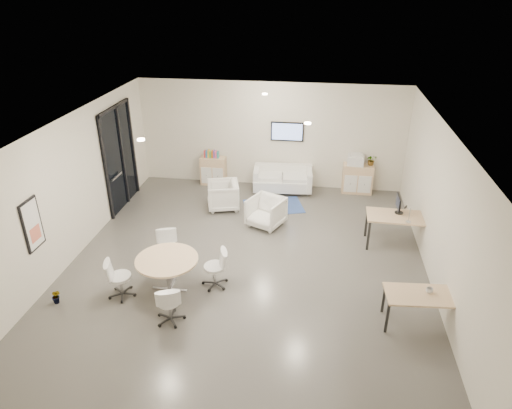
{
  "coord_description": "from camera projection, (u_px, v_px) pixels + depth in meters",
  "views": [
    {
      "loc": [
        1.44,
        -8.67,
        5.84
      ],
      "look_at": [
        0.14,
        0.4,
        1.29
      ],
      "focal_mm": 32.0,
      "sensor_mm": 36.0,
      "label": 1
    }
  ],
  "objects": [
    {
      "name": "sideboard_right",
      "position": [
        357.0,
        179.0,
        13.7
      ],
      "size": [
        0.89,
        0.43,
        0.89
      ],
      "color": "tan",
      "rests_on": "room_shell"
    },
    {
      "name": "armchair_right",
      "position": [
        266.0,
        211.0,
        11.85
      ],
      "size": [
        1.08,
        1.05,
        0.85
      ],
      "primitive_type": "imported",
      "rotation": [
        0.0,
        0.0,
        -0.43
      ],
      "color": "white",
      "rests_on": "room_shell"
    },
    {
      "name": "round_table",
      "position": [
        167.0,
        262.0,
        9.22
      ],
      "size": [
        1.27,
        1.27,
        0.77
      ],
      "color": "tan",
      "rests_on": "room_shell"
    },
    {
      "name": "glass_door",
      "position": [
        120.0,
        155.0,
        12.52
      ],
      "size": [
        0.09,
        1.9,
        2.85
      ],
      "color": "black",
      "rests_on": "room_shell"
    },
    {
      "name": "sideboard_left",
      "position": [
        213.0,
        171.0,
        14.28
      ],
      "size": [
        0.78,
        0.41,
        0.88
      ],
      "color": "tan",
      "rests_on": "room_shell"
    },
    {
      "name": "artwork",
      "position": [
        32.0,
        225.0,
        8.87
      ],
      "size": [
        0.05,
        0.54,
        1.04
      ],
      "color": "black",
      "rests_on": "room_shell"
    },
    {
      "name": "books",
      "position": [
        211.0,
        154.0,
        14.05
      ],
      "size": [
        0.46,
        0.14,
        0.22
      ],
      "color": "red",
      "rests_on": "sideboard_left"
    },
    {
      "name": "armchair_left",
      "position": [
        223.0,
        194.0,
        12.76
      ],
      "size": [
        0.97,
        1.01,
        0.86
      ],
      "primitive_type": "imported",
      "rotation": [
        0.0,
        0.0,
        -1.32
      ],
      "color": "white",
      "rests_on": "room_shell"
    },
    {
      "name": "loveseat",
      "position": [
        283.0,
        180.0,
        13.85
      ],
      "size": [
        1.81,
        1.01,
        0.65
      ],
      "rotation": [
        0.0,
        0.0,
        0.08
      ],
      "color": "white",
      "rests_on": "room_shell"
    },
    {
      "name": "wall_tv",
      "position": [
        287.0,
        132.0,
        13.58
      ],
      "size": [
        0.98,
        0.06,
        0.58
      ],
      "color": "black",
      "rests_on": "room_shell"
    },
    {
      "name": "monitor",
      "position": [
        398.0,
        204.0,
        10.84
      ],
      "size": [
        0.2,
        0.5,
        0.44
      ],
      "color": "black",
      "rests_on": "desk_rear"
    },
    {
      "name": "blue_rug",
      "position": [
        273.0,
        206.0,
        13.03
      ],
      "size": [
        1.88,
        1.52,
        0.01
      ],
      "primitive_type": "cube",
      "rotation": [
        0.0,
        0.0,
        0.3
      ],
      "color": "#2E438F",
      "rests_on": "room_shell"
    },
    {
      "name": "room_shell",
      "position": [
        247.0,
        199.0,
        9.75
      ],
      "size": [
        9.6,
        10.6,
        4.8
      ],
      "color": "#54524D",
      "rests_on": "ground"
    },
    {
      "name": "ceiling_spots",
      "position": [
        243.0,
        116.0,
        9.82
      ],
      "size": [
        3.14,
        4.14,
        0.03
      ],
      "color": "#FFEAC6",
      "rests_on": "room_shell"
    },
    {
      "name": "printer",
      "position": [
        356.0,
        160.0,
        13.45
      ],
      "size": [
        0.52,
        0.44,
        0.34
      ],
      "rotation": [
        0.0,
        0.0,
        -0.1
      ],
      "color": "white",
      "rests_on": "sideboard_right"
    },
    {
      "name": "cup",
      "position": [
        430.0,
        290.0,
        8.29
      ],
      "size": [
        0.14,
        0.12,
        0.12
      ],
      "primitive_type": "imported",
      "rotation": [
        0.0,
        0.0,
        -0.18
      ],
      "color": "white",
      "rests_on": "desk_front"
    },
    {
      "name": "desk_rear",
      "position": [
        399.0,
        219.0,
        10.84
      ],
      "size": [
        1.54,
        0.8,
        0.79
      ],
      "rotation": [
        0.0,
        0.0,
        -0.03
      ],
      "color": "tan",
      "rests_on": "room_shell"
    },
    {
      "name": "desk_front",
      "position": [
        423.0,
        298.0,
        8.3
      ],
      "size": [
        1.39,
        0.77,
        0.7
      ],
      "rotation": [
        0.0,
        0.0,
        0.07
      ],
      "color": "tan",
      "rests_on": "room_shell"
    },
    {
      "name": "meeting_chairs",
      "position": [
        168.0,
        274.0,
        9.35
      ],
      "size": [
        2.54,
        2.54,
        0.82
      ],
      "color": "white",
      "rests_on": "room_shell"
    },
    {
      "name": "plant_floor",
      "position": [
        57.0,
        300.0,
        9.12
      ],
      "size": [
        0.19,
        0.34,
        0.15
      ],
      "primitive_type": "imported",
      "rotation": [
        0.0,
        0.0,
        -0.03
      ],
      "color": "#3F7F3F",
      "rests_on": "room_shell"
    },
    {
      "name": "plant_cabinet",
      "position": [
        371.0,
        161.0,
        13.43
      ],
      "size": [
        0.36,
        0.38,
        0.25
      ],
      "primitive_type": "imported",
      "rotation": [
        0.0,
        0.0,
        0.25
      ],
      "color": "#3F7F3F",
      "rests_on": "sideboard_right"
    }
  ]
}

